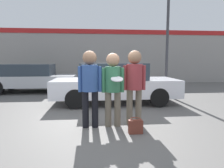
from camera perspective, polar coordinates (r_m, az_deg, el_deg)
name	(u,v)px	position (r m, az deg, el deg)	size (l,w,h in m)	color
ground_plane	(102,127)	(4.80, -2.97, -12.04)	(56.00, 56.00, 0.00)	#5B5956
storefront_building	(96,56)	(13.72, -4.69, 7.90)	(24.00, 0.22, 3.64)	gray
person_left	(90,82)	(4.56, -6.33, 0.66)	(0.54, 0.37, 1.76)	black
person_middle_with_frisbee	(113,83)	(4.61, 0.25, 0.29)	(0.52, 0.57, 1.72)	#665B4C
person_right	(134,80)	(4.79, 6.41, 1.12)	(0.55, 0.38, 1.78)	#665B4C
parked_car_near	(114,83)	(7.28, 0.71, 0.28)	(4.45, 1.84, 1.46)	silver
parked_car_far	(31,78)	(10.66, -22.05, 1.68)	(4.27, 1.90, 1.38)	#B7BABF
street_lamp	(174,0)	(9.64, 17.30, 21.96)	(1.50, 0.35, 6.82)	#38383D
shrub	(36,78)	(13.58, -20.83, 1.72)	(0.96, 0.96, 0.96)	#285B2D
handbag	(136,126)	(4.36, 6.73, -11.88)	(0.30, 0.23, 0.32)	brown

